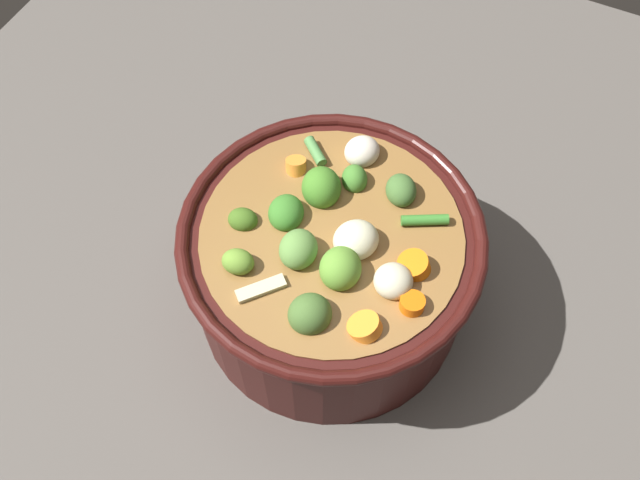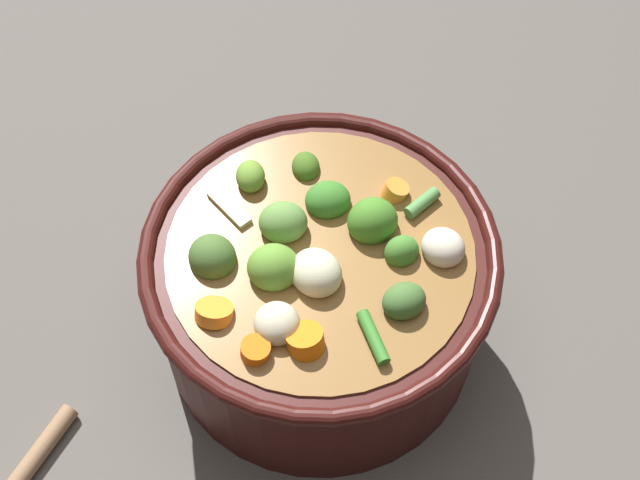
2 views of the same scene
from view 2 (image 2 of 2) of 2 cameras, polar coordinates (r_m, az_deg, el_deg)
The scene contains 2 objects.
ground_plane at distance 0.77m, azimuth 0.01°, elevation -5.75°, with size 1.10×1.10×0.00m, color #514C47.
cooking_pot at distance 0.71m, azimuth 0.01°, elevation -3.19°, with size 0.27×0.27×0.15m.
Camera 2 is at (-0.35, -0.05, 0.68)m, focal length 50.35 mm.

